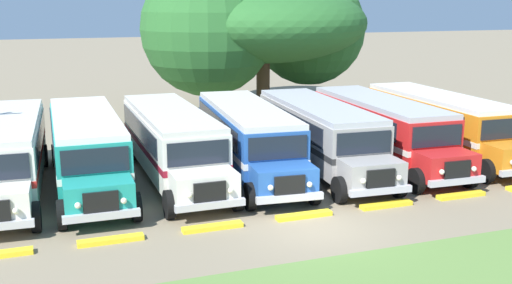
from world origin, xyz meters
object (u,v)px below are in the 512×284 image
object	(u,v)px
parked_bus_slot_0	(6,151)
parked_bus_slot_3	(248,136)
parked_bus_slot_2	(172,140)
parked_bus_slot_4	(320,132)
broad_shade_tree	(258,24)
parked_bus_slot_1	(87,146)
parked_bus_slot_5	(382,127)
parked_bus_slot_6	(441,121)

from	to	relation	value
parked_bus_slot_0	parked_bus_slot_3	world-z (taller)	same
parked_bus_slot_2	parked_bus_slot_4	bearing A→B (deg)	84.90
parked_bus_slot_4	parked_bus_slot_0	bearing A→B (deg)	-90.52
parked_bus_slot_0	broad_shade_tree	size ratio (longest dim) A/B	0.69
parked_bus_slot_1	parked_bus_slot_2	xyz separation A→B (m)	(3.41, -0.16, 0.00)
parked_bus_slot_4	parked_bus_slot_2	bearing A→B (deg)	-91.63
parked_bus_slot_4	parked_bus_slot_5	distance (m)	3.19
parked_bus_slot_2	parked_bus_slot_6	distance (m)	13.04
parked_bus_slot_4	parked_bus_slot_6	bearing A→B (deg)	95.98
parked_bus_slot_0	parked_bus_slot_6	xyz separation A→B (m)	(19.43, -0.61, 0.00)
parked_bus_slot_0	parked_bus_slot_5	distance (m)	16.07
parked_bus_slot_1	parked_bus_slot_0	bearing A→B (deg)	-92.22
parked_bus_slot_0	parked_bus_slot_6	distance (m)	19.44
parked_bus_slot_1	parked_bus_slot_3	distance (m)	6.68
parked_bus_slot_3	broad_shade_tree	world-z (taller)	broad_shade_tree
parked_bus_slot_0	parked_bus_slot_2	size ratio (longest dim) A/B	1.01
parked_bus_slot_0	parked_bus_slot_1	bearing A→B (deg)	89.83
parked_bus_slot_2	parked_bus_slot_3	bearing A→B (deg)	86.12
parked_bus_slot_3	broad_shade_tree	bearing A→B (deg)	163.20
parked_bus_slot_1	parked_bus_slot_2	distance (m)	3.41
parked_bus_slot_4	parked_bus_slot_6	world-z (taller)	same
parked_bus_slot_3	parked_bus_slot_6	world-z (taller)	same
parked_bus_slot_0	parked_bus_slot_6	world-z (taller)	same
parked_bus_slot_4	broad_shade_tree	distance (m)	14.72
parked_bus_slot_1	parked_bus_slot_6	size ratio (longest dim) A/B	1.00
parked_bus_slot_3	parked_bus_slot_5	bearing A→B (deg)	92.21
parked_bus_slot_2	broad_shade_tree	size ratio (longest dim) A/B	0.68
parked_bus_slot_0	parked_bus_slot_3	bearing A→B (deg)	89.68
parked_bus_slot_5	parked_bus_slot_6	bearing A→B (deg)	96.11
parked_bus_slot_2	parked_bus_slot_4	size ratio (longest dim) A/B	0.99
parked_bus_slot_4	parked_bus_slot_5	world-z (taller)	same
parked_bus_slot_3	parked_bus_slot_5	xyz separation A→B (m)	(6.39, -0.30, 0.00)
broad_shade_tree	parked_bus_slot_3	bearing A→B (deg)	-111.69
parked_bus_slot_5	broad_shade_tree	world-z (taller)	broad_shade_tree
parked_bus_slot_5	parked_bus_slot_6	distance (m)	3.39
parked_bus_slot_1	parked_bus_slot_4	bearing A→B (deg)	86.55
parked_bus_slot_3	parked_bus_slot_4	bearing A→B (deg)	88.53
parked_bus_slot_1	parked_bus_slot_4	xyz separation A→B (m)	(9.88, -0.74, 0.00)
parked_bus_slot_5	broad_shade_tree	distance (m)	14.53
parked_bus_slot_1	parked_bus_slot_5	distance (m)	13.08
parked_bus_slot_1	broad_shade_tree	distance (m)	18.37
parked_bus_slot_5	parked_bus_slot_2	bearing A→B (deg)	-90.85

